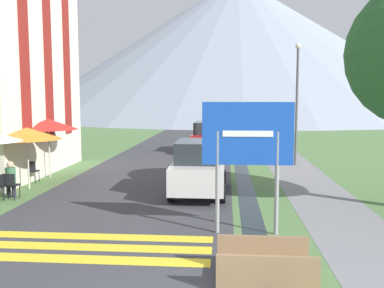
{
  "coord_description": "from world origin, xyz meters",
  "views": [
    {
      "loc": [
        0.51,
        -5.53,
        3.22
      ],
      "look_at": [
        -0.75,
        10.0,
        1.55
      ],
      "focal_mm": 40.0,
      "sensor_mm": 36.0,
      "label": 1
    }
  ],
  "objects": [
    {
      "name": "ground_plane",
      "position": [
        0.0,
        20.0,
        0.0
      ],
      "size": [
        160.0,
        160.0,
        0.0
      ],
      "primitive_type": "plane",
      "color": "#517542"
    },
    {
      "name": "road",
      "position": [
        -2.5,
        30.0,
        0.0
      ],
      "size": [
        6.4,
        60.0,
        0.01
      ],
      "color": "#38383D",
      "rests_on": "ground_plane"
    },
    {
      "name": "footpath",
      "position": [
        3.6,
        30.0,
        0.0
      ],
      "size": [
        2.2,
        60.0,
        0.01
      ],
      "color": "slate",
      "rests_on": "ground_plane"
    },
    {
      "name": "drainage_channel",
      "position": [
        1.2,
        30.0,
        0.0
      ],
      "size": [
        0.6,
        60.0,
        0.0
      ],
      "color": "black",
      "rests_on": "ground_plane"
    },
    {
      "name": "crosswalk_marking",
      "position": [
        -2.5,
        3.24,
        0.01
      ],
      "size": [
        5.44,
        1.84,
        0.01
      ],
      "color": "yellow",
      "rests_on": "ground_plane"
    },
    {
      "name": "mountain_distant",
      "position": [
        2.29,
        75.47,
        12.56
      ],
      "size": [
        77.2,
        77.2,
        25.12
      ],
      "color": "gray",
      "rests_on": "ground_plane"
    },
    {
      "name": "road_sign",
      "position": [
        1.0,
        4.46,
        2.12
      ],
      "size": [
        2.13,
        0.11,
        3.13
      ],
      "color": "gray",
      "rests_on": "ground_plane"
    },
    {
      "name": "footbridge",
      "position": [
        1.2,
        1.82,
        0.23
      ],
      "size": [
        1.7,
        1.1,
        0.65
      ],
      "color": "#846647",
      "rests_on": "ground_plane"
    },
    {
      "name": "parked_car_near",
      "position": [
        -0.4,
        8.61,
        0.91
      ],
      "size": [
        1.78,
        3.92,
        1.82
      ],
      "color": "silver",
      "rests_on": "ground_plane"
    },
    {
      "name": "parked_car_far",
      "position": [
        -0.69,
        19.98,
        0.91
      ],
      "size": [
        1.72,
        4.59,
        1.82
      ],
      "color": "#A31919",
      "rests_on": "ground_plane"
    },
    {
      "name": "cafe_chair_near_right",
      "position": [
        -6.33,
        7.32,
        0.51
      ],
      "size": [
        0.4,
        0.4,
        0.85
      ],
      "rotation": [
        0.0,
        0.0,
        -0.36
      ],
      "color": "black",
      "rests_on": "ground_plane"
    },
    {
      "name": "cafe_chair_far_left",
      "position": [
        -6.87,
        9.95,
        0.51
      ],
      "size": [
        0.4,
        0.4,
        0.85
      ],
      "rotation": [
        0.0,
        0.0,
        -0.25
      ],
      "color": "black",
      "rests_on": "ground_plane"
    },
    {
      "name": "cafe_umbrella_middle_orange",
      "position": [
        -6.5,
        8.95,
        1.98
      ],
      "size": [
        2.39,
        2.39,
        2.19
      ],
      "color": "#B7B2A8",
      "rests_on": "ground_plane"
    },
    {
      "name": "cafe_umbrella_rear_red",
      "position": [
        -6.68,
        11.19,
        2.17
      ],
      "size": [
        2.34,
        2.34,
        2.39
      ],
      "color": "#B7B2A8",
      "rests_on": "ground_plane"
    },
    {
      "name": "person_seated_near",
      "position": [
        -6.47,
        7.61,
        0.66
      ],
      "size": [
        0.32,
        0.32,
        1.19
      ],
      "color": "#282833",
      "rests_on": "ground_plane"
    },
    {
      "name": "streetlamp",
      "position": [
        3.84,
        15.29,
        3.39
      ],
      "size": [
        0.28,
        0.28,
        5.79
      ],
      "color": "#515156",
      "rests_on": "ground_plane"
    }
  ]
}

